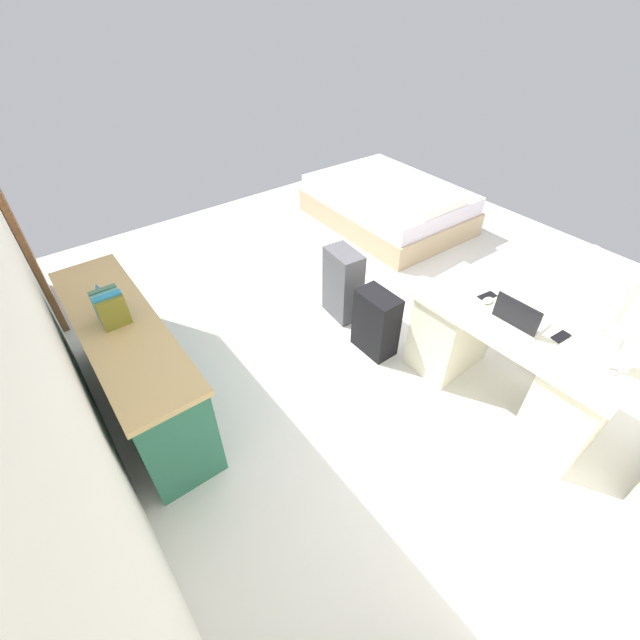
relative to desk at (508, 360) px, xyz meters
The scene contains 16 objects.
ground_plane 1.43m from the desk, ahead, with size 5.95×5.95×0.00m, color silver.
wall_back 3.06m from the desk, 61.79° to the left, with size 4.87×0.10×2.70m, color white.
door_wooden 4.14m from the desk, 37.24° to the left, with size 0.88×0.05×2.04m, color brown.
desk is the anchor object (origin of this frame).
office_chair 0.77m from the desk, 95.34° to the right, with size 0.57×0.57×0.94m.
credenza 2.68m from the desk, 54.15° to the left, with size 1.80×0.48×0.79m.
bed 2.91m from the desk, 27.26° to the right, with size 1.93×1.44×0.58m.
suitcase_black 1.04m from the desk, 22.57° to the left, with size 0.36×0.22×0.57m, color black.
suitcase_spare_grey 1.53m from the desk, 11.69° to the left, with size 0.36×0.22×0.68m, color #4C4C51.
laptop 0.40m from the desk, 53.86° to the left, with size 0.32×0.23×0.21m.
computer_mouse 0.46m from the desk, ahead, with size 0.06×0.10×0.03m, color white.
cell_phone_near_laptop 0.43m from the desk, 163.19° to the right, with size 0.07×0.14×0.01m, color black.
cell_phone_by_mouse 0.48m from the desk, ahead, with size 0.07×0.14×0.01m, color black.
desk_lamp 0.79m from the desk, behind, with size 0.16×0.11×0.34m.
book_row 2.75m from the desk, 53.55° to the left, with size 0.20×0.17×0.23m.
figurine_small 2.95m from the desk, 48.33° to the left, with size 0.08×0.08×0.11m, color #4C7FBF.
Camera 1 is at (-2.28, 2.32, 2.60)m, focal length 24.05 mm.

